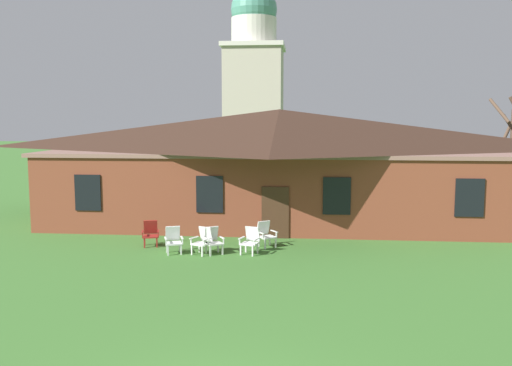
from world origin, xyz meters
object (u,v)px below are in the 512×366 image
at_px(lawn_chair_by_porch, 151,233).
at_px(lawn_chair_near_door, 173,239).
at_px(lawn_chair_far_side, 266,233).
at_px(lawn_chair_middle, 213,240).
at_px(lawn_chair_left_end, 203,240).
at_px(lawn_chair_right_end, 251,240).

bearing_deg(lawn_chair_by_porch, lawn_chair_near_door, -42.47).
bearing_deg(lawn_chair_near_door, lawn_chair_far_side, 22.31).
height_order(lawn_chair_middle, lawn_chair_far_side, same).
distance_m(lawn_chair_near_door, lawn_chair_far_side, 3.49).
relative_size(lawn_chair_left_end, lawn_chair_right_end, 1.00).
height_order(lawn_chair_by_porch, lawn_chair_near_door, same).
bearing_deg(lawn_chair_far_side, lawn_chair_by_porch, -176.33).
distance_m(lawn_chair_by_porch, lawn_chair_far_side, 4.38).
distance_m(lawn_chair_near_door, lawn_chair_middle, 1.43).
bearing_deg(lawn_chair_middle, lawn_chair_by_porch, 159.41).
bearing_deg(lawn_chair_right_end, lawn_chair_far_side, 68.30).
relative_size(lawn_chair_middle, lawn_chair_right_end, 1.00).
distance_m(lawn_chair_left_end, lawn_chair_middle, 0.36).
xyz_separation_m(lawn_chair_near_door, lawn_chair_far_side, (3.23, 1.32, 0.00)).
relative_size(lawn_chair_by_porch, lawn_chair_left_end, 1.00).
xyz_separation_m(lawn_chair_left_end, lawn_chair_right_end, (1.70, 0.18, 0.00)).
distance_m(lawn_chair_near_door, lawn_chair_right_end, 2.78).
bearing_deg(lawn_chair_near_door, lawn_chair_middle, 3.19).
height_order(lawn_chair_middle, lawn_chair_right_end, same).
bearing_deg(lawn_chair_right_end, lawn_chair_left_end, -173.82).
relative_size(lawn_chair_by_porch, lawn_chair_far_side, 1.00).
xyz_separation_m(lawn_chair_near_door, lawn_chair_middle, (1.43, 0.08, 0.00)).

